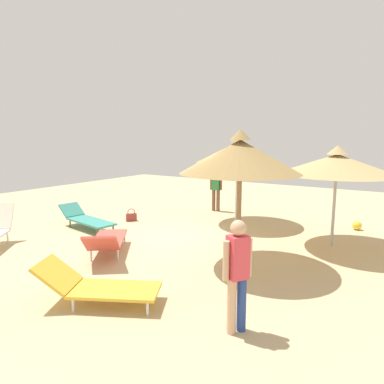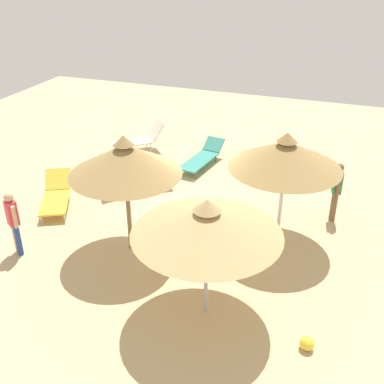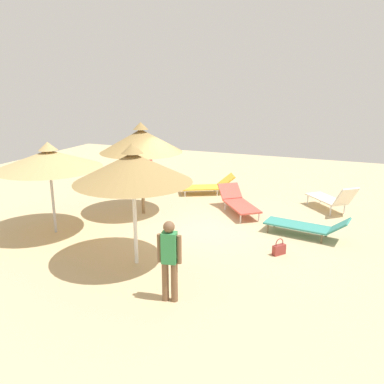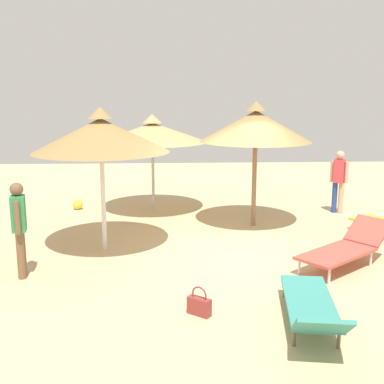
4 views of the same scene
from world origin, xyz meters
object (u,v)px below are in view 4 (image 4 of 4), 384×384
at_px(person_standing_near_left, 19,224).
at_px(handbag, 199,305).
at_px(parasol_umbrella_near_right, 152,132).
at_px(lounge_chair_back, 312,306).
at_px(parasol_umbrella_edge, 101,135).
at_px(person_standing_near_right, 339,178).
at_px(beach_ball, 78,204).
at_px(lounge_chair_center, 346,247).
at_px(parasol_umbrella_front, 256,126).

height_order(person_standing_near_left, handbag, person_standing_near_left).
xyz_separation_m(parasol_umbrella_near_right, lounge_chair_back, (6.48, 2.25, -1.75)).
bearing_deg(parasol_umbrella_edge, person_standing_near_left, -40.33).
xyz_separation_m(parasol_umbrella_edge, person_standing_near_left, (1.40, -1.19, -1.34)).
relative_size(person_standing_near_right, beach_ball, 6.07).
bearing_deg(person_standing_near_left, person_standing_near_right, 120.97).
distance_m(parasol_umbrella_edge, handbag, 4.00).
height_order(parasol_umbrella_near_right, handbag, parasol_umbrella_near_right).
bearing_deg(person_standing_near_right, lounge_chair_center, -17.43).
bearing_deg(lounge_chair_back, handbag, -108.20).
height_order(lounge_chair_back, handbag, lounge_chair_back).
relative_size(parasol_umbrella_near_right, lounge_chair_center, 1.37).
bearing_deg(parasol_umbrella_front, parasol_umbrella_edge, -63.96).
distance_m(parasol_umbrella_near_right, person_standing_near_right, 4.88).
relative_size(lounge_chair_center, person_standing_near_right, 1.27).
xyz_separation_m(parasol_umbrella_near_right, handbag, (6.01, 0.81, -1.91)).
bearing_deg(lounge_chair_center, beach_ball, -129.47).
bearing_deg(lounge_chair_center, parasol_umbrella_edge, -105.12).
height_order(parasol_umbrella_front, lounge_chair_center, parasol_umbrella_front).
relative_size(person_standing_near_right, handbag, 3.84).
height_order(parasol_umbrella_near_right, beach_ball, parasol_umbrella_near_right).
bearing_deg(lounge_chair_back, beach_ball, -147.95).
xyz_separation_m(parasol_umbrella_near_right, person_standing_near_left, (4.45, -2.06, -1.15)).
bearing_deg(person_standing_near_right, beach_ball, -95.96).
distance_m(parasol_umbrella_front, beach_ball, 5.20).
bearing_deg(parasol_umbrella_front, lounge_chair_center, 22.77).
bearing_deg(handbag, parasol_umbrella_front, 161.17).
relative_size(parasol_umbrella_edge, lounge_chair_back, 1.23).
bearing_deg(person_standing_near_left, beach_ball, 179.50).
distance_m(parasol_umbrella_front, handbag, 5.26).
bearing_deg(handbag, beach_ball, -155.94).
relative_size(parasol_umbrella_edge, person_standing_near_right, 1.73).
bearing_deg(beach_ball, parasol_umbrella_front, 67.68).
height_order(parasol_umbrella_front, person_standing_near_right, parasol_umbrella_front).
xyz_separation_m(person_standing_near_left, handbag, (1.56, 2.87, -0.77)).
height_order(parasol_umbrella_edge, lounge_chair_back, parasol_umbrella_edge).
xyz_separation_m(parasol_umbrella_near_right, beach_ball, (-0.33, -2.02, -1.93)).
relative_size(handbag, beach_ball, 1.58).
bearing_deg(lounge_chair_center, lounge_chair_back, -29.52).
xyz_separation_m(lounge_chair_center, handbag, (1.78, -2.71, -0.21)).
xyz_separation_m(parasol_umbrella_near_right, lounge_chair_center, (4.23, 3.52, -1.70)).
bearing_deg(parasol_umbrella_front, person_standing_near_left, -56.00).
bearing_deg(lounge_chair_back, person_standing_near_left, -115.25).
height_order(lounge_chair_center, person_standing_near_left, person_standing_near_left).
bearing_deg(parasol_umbrella_front, handbag, -18.83).
height_order(parasol_umbrella_near_right, lounge_chair_center, parasol_umbrella_near_right).
relative_size(parasol_umbrella_front, lounge_chair_back, 1.27).
distance_m(lounge_chair_center, handbag, 3.25).
height_order(lounge_chair_center, beach_ball, lounge_chair_center).
relative_size(lounge_chair_center, handbag, 4.87).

